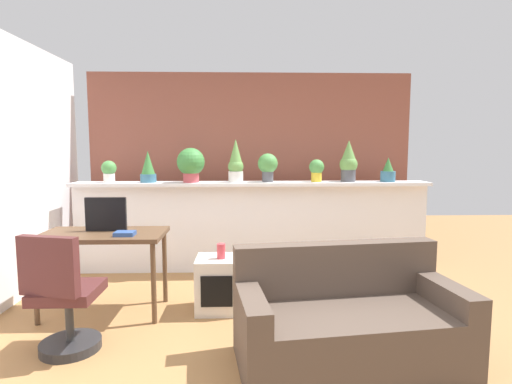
# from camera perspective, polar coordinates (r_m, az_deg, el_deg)

# --- Properties ---
(ground_plane) EXTENTS (12.00, 12.00, 0.00)m
(ground_plane) POSITION_cam_1_polar(r_m,az_deg,el_deg) (3.29, 0.18, -21.17)
(ground_plane) COLOR #9E7042
(divider_wall) EXTENTS (4.27, 0.16, 1.06)m
(divider_wall) POSITION_cam_1_polar(r_m,az_deg,el_deg) (5.02, -0.60, -5.07)
(divider_wall) COLOR white
(divider_wall) RESTS_ON ground
(plant_shelf) EXTENTS (4.27, 0.35, 0.04)m
(plant_shelf) POSITION_cam_1_polar(r_m,az_deg,el_deg) (4.90, -0.60, 1.17)
(plant_shelf) COLOR white
(plant_shelf) RESTS_ON divider_wall
(brick_wall_behind) EXTENTS (4.27, 0.10, 2.50)m
(brick_wall_behind) POSITION_cam_1_polar(r_m,az_deg,el_deg) (5.53, -0.74, 3.48)
(brick_wall_behind) COLOR brown
(brick_wall_behind) RESTS_ON ground
(potted_plant_0) EXTENTS (0.18, 0.18, 0.26)m
(potted_plant_0) POSITION_cam_1_polar(r_m,az_deg,el_deg) (5.16, -19.93, 2.85)
(potted_plant_0) COLOR silver
(potted_plant_0) RESTS_ON plant_shelf
(potted_plant_1) EXTENTS (0.19, 0.19, 0.38)m
(potted_plant_1) POSITION_cam_1_polar(r_m,az_deg,el_deg) (5.01, -14.90, 3.30)
(potted_plant_1) COLOR #386B84
(potted_plant_1) RESTS_ON plant_shelf
(potted_plant_2) EXTENTS (0.33, 0.33, 0.41)m
(potted_plant_2) POSITION_cam_1_polar(r_m,az_deg,el_deg) (4.90, -9.13, 3.98)
(potted_plant_2) COLOR #B7474C
(potted_plant_2) RESTS_ON plant_shelf
(potted_plant_3) EXTENTS (0.19, 0.19, 0.52)m
(potted_plant_3) POSITION_cam_1_polar(r_m,az_deg,el_deg) (4.89, -2.86, 4.15)
(potted_plant_3) COLOR silver
(potted_plant_3) RESTS_ON plant_shelf
(potted_plant_4) EXTENTS (0.24, 0.24, 0.34)m
(potted_plant_4) POSITION_cam_1_polar(r_m,az_deg,el_deg) (4.91, 1.66, 3.75)
(potted_plant_4) COLOR #4C4C51
(potted_plant_4) RESTS_ON plant_shelf
(potted_plant_5) EXTENTS (0.18, 0.18, 0.27)m
(potted_plant_5) POSITION_cam_1_polar(r_m,az_deg,el_deg) (4.98, 8.49, 3.17)
(potted_plant_5) COLOR gold
(potted_plant_5) RESTS_ON plant_shelf
(potted_plant_6) EXTENTS (0.22, 0.22, 0.50)m
(potted_plant_6) POSITION_cam_1_polar(r_m,az_deg,el_deg) (5.09, 12.85, 4.18)
(potted_plant_6) COLOR #4C4C51
(potted_plant_6) RESTS_ON plant_shelf
(potted_plant_7) EXTENTS (0.18, 0.18, 0.29)m
(potted_plant_7) POSITION_cam_1_polar(r_m,az_deg,el_deg) (5.20, 18.02, 2.74)
(potted_plant_7) COLOR #386B84
(potted_plant_7) RESTS_ON plant_shelf
(desk) EXTENTS (1.10, 0.60, 0.75)m
(desk) POSITION_cam_1_polar(r_m,az_deg,el_deg) (3.96, -20.63, -6.54)
(desk) COLOR brown
(desk) RESTS_ON ground
(tv_monitor) EXTENTS (0.37, 0.04, 0.31)m
(tv_monitor) POSITION_cam_1_polar(r_m,az_deg,el_deg) (3.99, -20.30, -2.93)
(tv_monitor) COLOR black
(tv_monitor) RESTS_ON desk
(office_chair) EXTENTS (0.49, 0.49, 0.91)m
(office_chair) POSITION_cam_1_polar(r_m,az_deg,el_deg) (3.38, -25.39, -13.84)
(office_chair) COLOR #262628
(office_chair) RESTS_ON ground
(side_cube_shelf) EXTENTS (0.40, 0.41, 0.50)m
(side_cube_shelf) POSITION_cam_1_polar(r_m,az_deg,el_deg) (3.89, -5.35, -12.73)
(side_cube_shelf) COLOR silver
(side_cube_shelf) RESTS_ON ground
(vase_on_shelf) EXTENTS (0.08, 0.08, 0.14)m
(vase_on_shelf) POSITION_cam_1_polar(r_m,az_deg,el_deg) (3.78, -4.91, -8.26)
(vase_on_shelf) COLOR #CC3D47
(vase_on_shelf) RESTS_ON side_cube_shelf
(book_on_desk) EXTENTS (0.17, 0.13, 0.04)m
(book_on_desk) POSITION_cam_1_polar(r_m,az_deg,el_deg) (3.74, -17.92, -5.57)
(book_on_desk) COLOR #2D4C8C
(book_on_desk) RESTS_ON desk
(couch) EXTENTS (1.65, 0.96, 0.80)m
(couch) POSITION_cam_1_polar(r_m,az_deg,el_deg) (3.09, 12.73, -17.40)
(couch) COLOR brown
(couch) RESTS_ON ground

